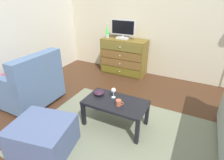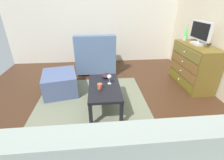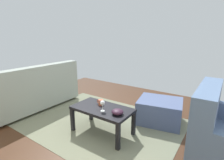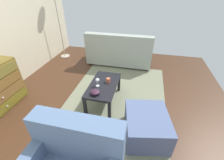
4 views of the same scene
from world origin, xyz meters
TOP-DOWN VIEW (x-y plane):
  - ground_plane at (0.00, 0.00)m, footprint 5.22×4.80m
  - area_rug at (0.20, -0.20)m, footprint 2.60×1.90m
  - coffee_table at (-0.03, 0.02)m, footprint 0.89×0.49m
  - wine_glass at (-0.11, 0.10)m, footprint 0.07×0.07m
  - mug at (0.05, -0.05)m, footprint 0.11×0.08m
  - bowl_decorative at (-0.34, 0.07)m, footprint 0.16×0.16m
  - couch_large at (1.69, 0.04)m, footprint 0.85×1.74m
  - ottoman at (-0.63, -0.80)m, footprint 0.80×0.73m

SIDE VIEW (x-z plane):
  - ground_plane at x=0.00m, z-range -0.05..0.00m
  - area_rug at x=0.20m, z-range 0.00..0.01m
  - ottoman at x=-0.63m, z-range 0.00..0.39m
  - couch_large at x=1.69m, z-range -0.10..0.79m
  - coffee_table at x=-0.03m, z-range 0.15..0.56m
  - bowl_decorative at x=-0.34m, z-range 0.41..0.48m
  - mug at x=0.05m, z-range 0.41..0.49m
  - wine_glass at x=-0.11m, z-range 0.44..0.60m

